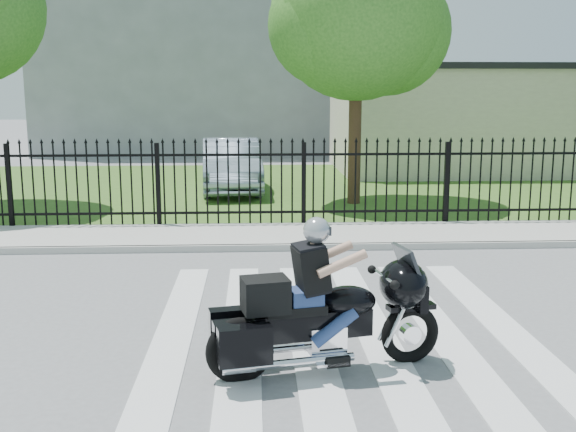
{
  "coord_description": "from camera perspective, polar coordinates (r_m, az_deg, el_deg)",
  "views": [
    {
      "loc": [
        -1.03,
        -7.81,
        2.86
      ],
      "look_at": [
        -0.53,
        2.07,
        1.0
      ],
      "focal_mm": 42.0,
      "sensor_mm": 36.0,
      "label": 1
    }
  ],
  "objects": [
    {
      "name": "sidewalk",
      "position": [
        13.15,
        1.64,
        -1.66
      ],
      "size": [
        40.0,
        2.0,
        0.12
      ],
      "primitive_type": "cube",
      "color": "#ADAAA3",
      "rests_on": "ground"
    },
    {
      "name": "ground",
      "position": [
        8.38,
        4.38,
        -9.34
      ],
      "size": [
        120.0,
        120.0,
        0.0
      ],
      "primitive_type": "plane",
      "color": "slate",
      "rests_on": "ground"
    },
    {
      "name": "curb",
      "position": [
        12.18,
        2.02,
        -2.65
      ],
      "size": [
        40.0,
        0.12,
        0.12
      ],
      "primitive_type": "cube",
      "color": "#ADAAA3",
      "rests_on": "ground"
    },
    {
      "name": "iron_fence",
      "position": [
        13.99,
        1.34,
        2.59
      ],
      "size": [
        26.0,
        0.04,
        1.8
      ],
      "color": "black",
      "rests_on": "ground"
    },
    {
      "name": "motorcycle_rider",
      "position": [
        6.89,
        2.8,
        -7.81
      ],
      "size": [
        2.48,
        1.15,
        1.66
      ],
      "rotation": [
        0.0,
        0.0,
        0.2
      ],
      "color": "black",
      "rests_on": "ground"
    },
    {
      "name": "crosswalk",
      "position": [
        8.38,
        4.38,
        -9.3
      ],
      "size": [
        5.0,
        5.5,
        0.01
      ],
      "primitive_type": null,
      "color": "silver",
      "rests_on": "ground"
    },
    {
      "name": "parked_car",
      "position": [
        19.15,
        -4.85,
        4.3
      ],
      "size": [
        1.87,
        4.59,
        1.48
      ],
      "primitive_type": "imported",
      "rotation": [
        0.0,
        0.0,
        0.07
      ],
      "color": "#93A3B9",
      "rests_on": "grass_strip"
    },
    {
      "name": "building_tall",
      "position": [
        34.01,
        -6.47,
        15.86
      ],
      "size": [
        15.0,
        10.0,
        12.0
      ],
      "primitive_type": "cube",
      "color": "#94979D",
      "rests_on": "ground"
    },
    {
      "name": "building_low",
      "position": [
        25.15,
        15.86,
        7.7
      ],
      "size": [
        10.0,
        6.0,
        3.5
      ],
      "primitive_type": "cube",
      "color": "beige",
      "rests_on": "ground"
    },
    {
      "name": "tree_mid",
      "position": [
        17.1,
        5.86,
        16.64
      ],
      "size": [
        4.2,
        4.2,
        6.78
      ],
      "color": "#382316",
      "rests_on": "ground"
    },
    {
      "name": "building_low_roof",
      "position": [
        25.14,
        16.07,
        11.91
      ],
      "size": [
        10.2,
        6.2,
        0.2
      ],
      "primitive_type": "cube",
      "color": "black",
      "rests_on": "building_low"
    },
    {
      "name": "grass_strip",
      "position": [
        20.04,
        0.06,
        2.46
      ],
      "size": [
        40.0,
        12.0,
        0.02
      ],
      "primitive_type": "cube",
      "color": "#355D20",
      "rests_on": "ground"
    }
  ]
}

